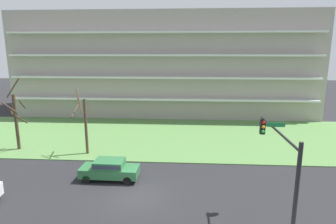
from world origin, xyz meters
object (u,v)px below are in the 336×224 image
at_px(tree_far_left, 16,118).
at_px(sedan_green_center_left, 110,169).
at_px(tree_left, 84,123).
at_px(traffic_signal_mast, 280,166).

relative_size(tree_far_left, sedan_green_center_left, 1.59).
xyz_separation_m(tree_left, sedan_green_center_left, (3.70, -5.26, -2.16)).
bearing_deg(traffic_signal_mast, tree_far_left, 148.31).
distance_m(tree_far_left, traffic_signal_mast, 24.79).
distance_m(tree_left, sedan_green_center_left, 6.79).
relative_size(tree_left, sedan_green_center_left, 1.42).
xyz_separation_m(tree_far_left, traffic_signal_mast, (21.07, -13.01, 1.09)).
xyz_separation_m(tree_far_left, tree_left, (7.07, -0.75, -0.18)).
bearing_deg(sedan_green_center_left, tree_far_left, -28.02).
xyz_separation_m(tree_left, traffic_signal_mast, (14.01, -12.26, 1.26)).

